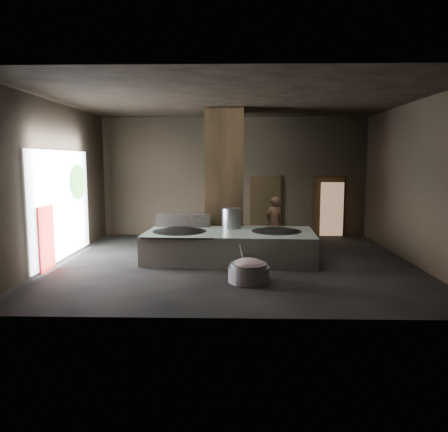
{
  "coord_description": "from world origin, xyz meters",
  "views": [
    {
      "loc": [
        0.04,
        -12.18,
        2.86
      ],
      "look_at": [
        -0.28,
        0.53,
        1.25
      ],
      "focal_mm": 35.0,
      "sensor_mm": 36.0,
      "label": 1
    }
  ],
  "objects_px": {
    "wok_right": "(276,234)",
    "meat_basin": "(249,273)",
    "wok_left": "(180,234)",
    "cook": "(274,222)",
    "hearth_platform": "(230,245)",
    "veg_basin": "(249,274)",
    "stock_pot": "(232,219)"
  },
  "relations": [
    {
      "from": "hearth_platform",
      "to": "wok_left",
      "type": "height_order",
      "value": "wok_left"
    },
    {
      "from": "wok_left",
      "to": "meat_basin",
      "type": "height_order",
      "value": "wok_left"
    },
    {
      "from": "stock_pot",
      "to": "wok_right",
      "type": "bearing_deg",
      "value": -21.04
    },
    {
      "from": "hearth_platform",
      "to": "veg_basin",
      "type": "height_order",
      "value": "hearth_platform"
    },
    {
      "from": "cook",
      "to": "meat_basin",
      "type": "xyz_separation_m",
      "value": [
        -0.96,
        -4.27,
        -0.61
      ]
    },
    {
      "from": "wok_left",
      "to": "stock_pot",
      "type": "relative_size",
      "value": 2.42
    },
    {
      "from": "stock_pot",
      "to": "meat_basin",
      "type": "bearing_deg",
      "value": -81.78
    },
    {
      "from": "veg_basin",
      "to": "stock_pot",
      "type": "bearing_deg",
      "value": 98.62
    },
    {
      "from": "hearth_platform",
      "to": "veg_basin",
      "type": "xyz_separation_m",
      "value": [
        0.48,
        -2.32,
        -0.24
      ]
    },
    {
      "from": "wok_left",
      "to": "stock_pot",
      "type": "distance_m",
      "value": 1.66
    },
    {
      "from": "cook",
      "to": "veg_basin",
      "type": "bearing_deg",
      "value": 59.83
    },
    {
      "from": "veg_basin",
      "to": "meat_basin",
      "type": "xyz_separation_m",
      "value": [
        -0.01,
        -0.09,
        0.05
      ]
    },
    {
      "from": "hearth_platform",
      "to": "veg_basin",
      "type": "bearing_deg",
      "value": -75.09
    },
    {
      "from": "stock_pot",
      "to": "cook",
      "type": "xyz_separation_m",
      "value": [
        1.39,
        1.31,
        -0.28
      ]
    },
    {
      "from": "wok_right",
      "to": "veg_basin",
      "type": "distance_m",
      "value": 2.58
    },
    {
      "from": "veg_basin",
      "to": "meat_basin",
      "type": "height_order",
      "value": "meat_basin"
    },
    {
      "from": "wok_right",
      "to": "meat_basin",
      "type": "distance_m",
      "value": 2.66
    },
    {
      "from": "wok_left",
      "to": "wok_right",
      "type": "relative_size",
      "value": 1.07
    },
    {
      "from": "wok_right",
      "to": "stock_pot",
      "type": "height_order",
      "value": "stock_pot"
    },
    {
      "from": "cook",
      "to": "meat_basin",
      "type": "distance_m",
      "value": 4.42
    },
    {
      "from": "hearth_platform",
      "to": "wok_left",
      "type": "distance_m",
      "value": 1.49
    },
    {
      "from": "stock_pot",
      "to": "meat_basin",
      "type": "xyz_separation_m",
      "value": [
        0.43,
        -2.96,
        -0.89
      ]
    },
    {
      "from": "wok_right",
      "to": "cook",
      "type": "height_order",
      "value": "cook"
    },
    {
      "from": "wok_left",
      "to": "cook",
      "type": "distance_m",
      "value": 3.46
    },
    {
      "from": "wok_right",
      "to": "stock_pot",
      "type": "bearing_deg",
      "value": 158.96
    },
    {
      "from": "wok_left",
      "to": "wok_right",
      "type": "height_order",
      "value": "wok_left"
    },
    {
      "from": "wok_right",
      "to": "veg_basin",
      "type": "bearing_deg",
      "value": -110.07
    },
    {
      "from": "wok_right",
      "to": "meat_basin",
      "type": "height_order",
      "value": "wok_right"
    },
    {
      "from": "stock_pot",
      "to": "veg_basin",
      "type": "height_order",
      "value": "stock_pot"
    },
    {
      "from": "cook",
      "to": "wok_right",
      "type": "bearing_deg",
      "value": 69.91
    },
    {
      "from": "hearth_platform",
      "to": "veg_basin",
      "type": "relative_size",
      "value": 4.88
    },
    {
      "from": "stock_pot",
      "to": "veg_basin",
      "type": "bearing_deg",
      "value": -81.38
    }
  ]
}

